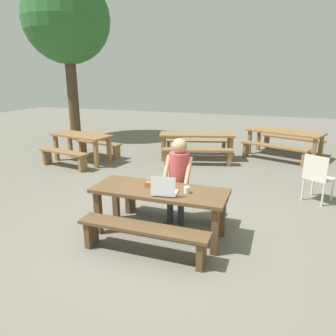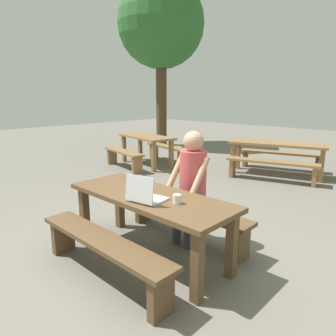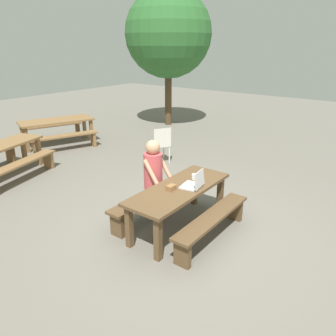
% 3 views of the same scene
% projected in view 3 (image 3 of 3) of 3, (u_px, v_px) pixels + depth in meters
% --- Properties ---
extents(ground_plane, '(30.00, 30.00, 0.00)m').
position_uv_depth(ground_plane, '(179.00, 227.00, 5.31)').
color(ground_plane, slate).
extents(picnic_table_front, '(1.94, 0.73, 0.71)m').
position_uv_depth(picnic_table_front, '(179.00, 193.00, 5.10)').
color(picnic_table_front, brown).
rests_on(picnic_table_front, ground).
extents(bench_near, '(1.76, 0.30, 0.42)m').
position_uv_depth(bench_near, '(212.00, 221.00, 4.86)').
color(bench_near, brown).
rests_on(bench_near, ground).
extents(bench_far, '(1.76, 0.30, 0.42)m').
position_uv_depth(bench_far, '(150.00, 199.00, 5.54)').
color(bench_far, brown).
rests_on(bench_far, ground).
extents(laptop, '(0.38, 0.35, 0.28)m').
position_uv_depth(laptop, '(194.00, 183.00, 5.04)').
color(laptop, silver).
rests_on(laptop, picnic_table_front).
extents(small_pouch, '(0.15, 0.10, 0.08)m').
position_uv_depth(small_pouch, '(171.00, 188.00, 4.95)').
color(small_pouch, olive).
rests_on(small_pouch, picnic_table_front).
extents(coffee_mug, '(0.08, 0.08, 0.09)m').
position_uv_depth(coffee_mug, '(194.00, 177.00, 5.34)').
color(coffee_mug, white).
rests_on(coffee_mug, picnic_table_front).
extents(person_seated, '(0.42, 0.42, 1.35)m').
position_uv_depth(person_seated, '(154.00, 173.00, 5.44)').
color(person_seated, '#333847').
rests_on(person_seated, ground).
extents(plastic_chair, '(0.60, 0.60, 0.90)m').
position_uv_depth(plastic_chair, '(161.00, 144.00, 8.05)').
color(plastic_chair, silver).
rests_on(plastic_chair, ground).
extents(bench_mid_south, '(1.84, 0.80, 0.43)m').
position_uv_depth(bench_mid_south, '(22.00, 166.00, 7.04)').
color(bench_mid_south, olive).
rests_on(bench_mid_south, ground).
extents(picnic_table_rear, '(2.19, 1.49, 0.74)m').
position_uv_depth(picnic_table_rear, '(57.00, 123.00, 9.47)').
color(picnic_table_rear, olive).
rests_on(picnic_table_rear, ground).
extents(bench_rear_south, '(1.82, 0.92, 0.45)m').
position_uv_depth(bench_rear_south, '(65.00, 139.00, 9.01)').
color(bench_rear_south, olive).
rests_on(bench_rear_south, ground).
extents(bench_rear_north, '(1.82, 0.92, 0.45)m').
position_uv_depth(bench_rear_north, '(52.00, 128.00, 10.15)').
color(bench_rear_north, olive).
rests_on(bench_rear_north, ground).
extents(tree_right, '(2.94, 2.94, 4.60)m').
position_uv_depth(tree_right, '(168.00, 34.00, 11.03)').
color(tree_right, '#4C3823').
rests_on(tree_right, ground).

